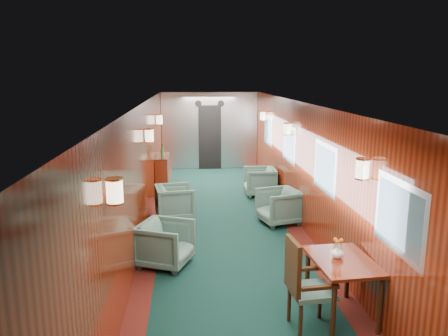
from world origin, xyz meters
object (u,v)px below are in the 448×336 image
object	(u,v)px
side_chair	(303,282)
armchair_left_far	(175,202)
armchair_right_near	(279,206)
armchair_left_near	(165,244)
armchair_right_far	(260,181)
dining_table	(342,269)
credenza	(162,173)

from	to	relation	value
side_chair	armchair_left_far	size ratio (longest dim) A/B	1.45
side_chair	armchair_right_near	size ratio (longest dim) A/B	1.46
armchair_left_far	armchair_right_near	bearing A→B (deg)	-112.86
armchair_left_near	armchair_right_far	bearing A→B (deg)	-6.55
dining_table	armchair_right_far	xyz separation A→B (m)	(-0.08, 5.57, -0.28)
armchair_right_near	dining_table	bearing A→B (deg)	-14.33
side_chair	armchair_right_near	distance (m)	3.75
armchair_right_near	armchair_right_far	xyz separation A→B (m)	(-0.04, 2.10, -0.00)
side_chair	armchair_left_near	bearing A→B (deg)	125.24
armchair_left_near	armchair_left_far	world-z (taller)	armchair_left_near
dining_table	side_chair	size ratio (longest dim) A/B	0.94
side_chair	armchair_right_far	world-z (taller)	side_chair
dining_table	credenza	bearing A→B (deg)	107.94
armchair_right_far	side_chair	bearing A→B (deg)	-3.43
credenza	dining_table	bearing A→B (deg)	-67.90
side_chair	credenza	xyz separation A→B (m)	(-1.94, 6.35, -0.13)
dining_table	armchair_right_near	xyz separation A→B (m)	(-0.04, 3.47, -0.28)
armchair_left_near	armchair_right_near	bearing A→B (deg)	-28.29
credenza	armchair_left_far	size ratio (longest dim) A/B	1.58
side_chair	armchair_left_far	world-z (taller)	side_chair
dining_table	armchair_right_far	world-z (taller)	dining_table
dining_table	armchair_right_near	bearing A→B (deg)	86.53
dining_table	credenza	xyz separation A→B (m)	(-2.48, 6.11, -0.15)
credenza	side_chair	bearing A→B (deg)	-73.03
dining_table	armchair_right_far	distance (m)	5.58
armchair_left_far	credenza	bearing A→B (deg)	0.20
credenza	armchair_right_far	world-z (taller)	credenza
side_chair	credenza	size ratio (longest dim) A/B	0.92
dining_table	armchair_right_near	world-z (taller)	dining_table
side_chair	armchair_left_near	size ratio (longest dim) A/B	1.45
armchair_right_far	armchair_left_far	bearing A→B (deg)	-50.42
side_chair	armchair_right_near	world-z (taller)	side_chair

